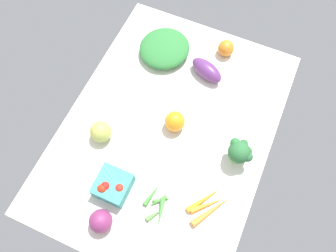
{
  "coord_description": "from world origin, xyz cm",
  "views": [
    {
      "loc": [
        49.5,
        21.77,
        120.76
      ],
      "look_at": [
        0.0,
        0.0,
        4.0
      ],
      "focal_mm": 36.73,
      "sensor_mm": 36.0,
      "label": 1
    }
  ],
  "objects_px": {
    "bell_pepper_orange": "(175,121)",
    "carrot_bunch": "(209,206)",
    "heirloom_tomato_green": "(101,132)",
    "heirloom_tomato_orange": "(226,48)",
    "broccoli_head": "(240,152)",
    "okra_pile": "(157,205)",
    "berry_basket": "(112,186)",
    "eggplant": "(207,70)",
    "red_onion_center": "(101,221)",
    "leafy_greens_clump": "(164,48)"
  },
  "relations": [
    {
      "from": "bell_pepper_orange",
      "to": "carrot_bunch",
      "type": "xyz_separation_m",
      "value": [
        0.23,
        0.23,
        -0.03
      ]
    },
    {
      "from": "heirloom_tomato_green",
      "to": "carrot_bunch",
      "type": "relative_size",
      "value": 0.48
    },
    {
      "from": "heirloom_tomato_orange",
      "to": "broccoli_head",
      "type": "distance_m",
      "value": 0.47
    },
    {
      "from": "okra_pile",
      "to": "heirloom_tomato_orange",
      "type": "xyz_separation_m",
      "value": [
        -0.7,
        -0.0,
        0.02
      ]
    },
    {
      "from": "heirloom_tomato_green",
      "to": "broccoli_head",
      "type": "bearing_deg",
      "value": 103.54
    },
    {
      "from": "berry_basket",
      "to": "bell_pepper_orange",
      "type": "bearing_deg",
      "value": 161.86
    },
    {
      "from": "okra_pile",
      "to": "broccoli_head",
      "type": "xyz_separation_m",
      "value": [
        -0.27,
        0.19,
        0.06
      ]
    },
    {
      "from": "okra_pile",
      "to": "heirloom_tomato_green",
      "type": "relative_size",
      "value": 1.74
    },
    {
      "from": "bell_pepper_orange",
      "to": "berry_basket",
      "type": "height_order",
      "value": "bell_pepper_orange"
    },
    {
      "from": "carrot_bunch",
      "to": "okra_pile",
      "type": "bearing_deg",
      "value": -66.74
    },
    {
      "from": "berry_basket",
      "to": "broccoli_head",
      "type": "xyz_separation_m",
      "value": [
        -0.28,
        0.36,
        0.03
      ]
    },
    {
      "from": "eggplant",
      "to": "berry_basket",
      "type": "height_order",
      "value": "berry_basket"
    },
    {
      "from": "heirloom_tomato_green",
      "to": "red_onion_center",
      "type": "xyz_separation_m",
      "value": [
        0.28,
        0.15,
        -0.0
      ]
    },
    {
      "from": "broccoli_head",
      "to": "heirloom_tomato_green",
      "type": "bearing_deg",
      "value": -76.46
    },
    {
      "from": "carrot_bunch",
      "to": "leafy_greens_clump",
      "type": "bearing_deg",
      "value": -142.94
    },
    {
      "from": "bell_pepper_orange",
      "to": "broccoli_head",
      "type": "distance_m",
      "value": 0.26
    },
    {
      "from": "berry_basket",
      "to": "red_onion_center",
      "type": "height_order",
      "value": "red_onion_center"
    },
    {
      "from": "heirloom_tomato_orange",
      "to": "red_onion_center",
      "type": "relative_size",
      "value": 0.87
    },
    {
      "from": "heirloom_tomato_green",
      "to": "carrot_bunch",
      "type": "distance_m",
      "value": 0.47
    },
    {
      "from": "eggplant",
      "to": "bell_pepper_orange",
      "type": "xyz_separation_m",
      "value": [
        0.26,
        -0.03,
        0.01
      ]
    },
    {
      "from": "heirloom_tomato_green",
      "to": "heirloom_tomato_orange",
      "type": "bearing_deg",
      "value": 151.86
    },
    {
      "from": "eggplant",
      "to": "heirloom_tomato_green",
      "type": "xyz_separation_m",
      "value": [
        0.41,
        -0.26,
        0.01
      ]
    },
    {
      "from": "okra_pile",
      "to": "carrot_bunch",
      "type": "height_order",
      "value": "carrot_bunch"
    },
    {
      "from": "heirloom_tomato_green",
      "to": "red_onion_center",
      "type": "distance_m",
      "value": 0.32
    },
    {
      "from": "heirloom_tomato_green",
      "to": "berry_basket",
      "type": "distance_m",
      "value": 0.21
    },
    {
      "from": "eggplant",
      "to": "carrot_bunch",
      "type": "bearing_deg",
      "value": 133.07
    },
    {
      "from": "okra_pile",
      "to": "heirloom_tomato_orange",
      "type": "height_order",
      "value": "heirloom_tomato_orange"
    },
    {
      "from": "okra_pile",
      "to": "carrot_bunch",
      "type": "xyz_separation_m",
      "value": [
        -0.07,
        0.16,
        0.0
      ]
    },
    {
      "from": "eggplant",
      "to": "red_onion_center",
      "type": "distance_m",
      "value": 0.7
    },
    {
      "from": "eggplant",
      "to": "carrot_bunch",
      "type": "relative_size",
      "value": 0.86
    },
    {
      "from": "bell_pepper_orange",
      "to": "carrot_bunch",
      "type": "bearing_deg",
      "value": 44.19
    },
    {
      "from": "heirloom_tomato_green",
      "to": "berry_basket",
      "type": "bearing_deg",
      "value": 39.17
    },
    {
      "from": "okra_pile",
      "to": "bell_pepper_orange",
      "type": "distance_m",
      "value": 0.31
    },
    {
      "from": "heirloom_tomato_green",
      "to": "leafy_greens_clump",
      "type": "distance_m",
      "value": 0.45
    },
    {
      "from": "heirloom_tomato_orange",
      "to": "carrot_bunch",
      "type": "relative_size",
      "value": 0.41
    },
    {
      "from": "heirloom_tomato_orange",
      "to": "berry_basket",
      "type": "xyz_separation_m",
      "value": [
        0.71,
        -0.16,
        0.0
      ]
    },
    {
      "from": "okra_pile",
      "to": "broccoli_head",
      "type": "height_order",
      "value": "broccoli_head"
    },
    {
      "from": "okra_pile",
      "to": "leafy_greens_clump",
      "type": "relative_size",
      "value": 0.66
    },
    {
      "from": "leafy_greens_clump",
      "to": "heirloom_tomato_orange",
      "type": "xyz_separation_m",
      "value": [
        -0.1,
        0.23,
        0.0
      ]
    },
    {
      "from": "heirloom_tomato_green",
      "to": "okra_pile",
      "type": "bearing_deg",
      "value": 62.31
    },
    {
      "from": "eggplant",
      "to": "carrot_bunch",
      "type": "xyz_separation_m",
      "value": [
        0.5,
        0.2,
        -0.02
      ]
    },
    {
      "from": "red_onion_center",
      "to": "eggplant",
      "type": "bearing_deg",
      "value": 171.4
    },
    {
      "from": "eggplant",
      "to": "heirloom_tomato_orange",
      "type": "distance_m",
      "value": 0.14
    },
    {
      "from": "eggplant",
      "to": "bell_pepper_orange",
      "type": "bearing_deg",
      "value": 105.62
    },
    {
      "from": "heirloom_tomato_green",
      "to": "red_onion_center",
      "type": "height_order",
      "value": "heirloom_tomato_green"
    },
    {
      "from": "leafy_greens_clump",
      "to": "broccoli_head",
      "type": "relative_size",
      "value": 1.9
    },
    {
      "from": "bell_pepper_orange",
      "to": "leafy_greens_clump",
      "type": "height_order",
      "value": "bell_pepper_orange"
    },
    {
      "from": "carrot_bunch",
      "to": "broccoli_head",
      "type": "height_order",
      "value": "broccoli_head"
    },
    {
      "from": "leafy_greens_clump",
      "to": "carrot_bunch",
      "type": "height_order",
      "value": "leafy_greens_clump"
    },
    {
      "from": "bell_pepper_orange",
      "to": "berry_basket",
      "type": "xyz_separation_m",
      "value": [
        0.31,
        -0.1,
        -0.01
      ]
    }
  ]
}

